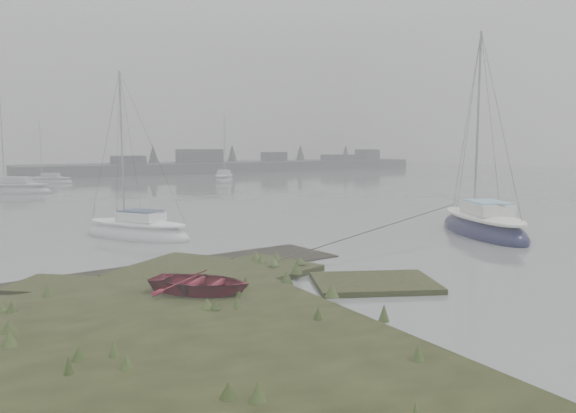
% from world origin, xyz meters
% --- Properties ---
extents(ground, '(160.00, 160.00, 0.00)m').
position_xyz_m(ground, '(0.00, 30.00, 0.00)').
color(ground, slate).
rests_on(ground, ground).
extents(far_shoreline, '(60.00, 8.00, 4.15)m').
position_xyz_m(far_shoreline, '(26.84, 61.90, 0.85)').
color(far_shoreline, '#4C4F51').
rests_on(far_shoreline, ground).
extents(sailboat_main, '(5.05, 7.44, 10.03)m').
position_xyz_m(sailboat_main, '(10.83, 4.21, 0.31)').
color(sailboat_main, '#0F1035').
rests_on(sailboat_main, ground).
extents(sailboat_white, '(4.58, 5.69, 7.89)m').
position_xyz_m(sailboat_white, '(-3.07, 11.50, 0.24)').
color(sailboat_white, white).
rests_on(sailboat_white, ground).
extents(sailboat_far_a, '(6.30, 4.97, 8.70)m').
position_xyz_m(sailboat_far_a, '(-5.56, 38.77, 0.27)').
color(sailboat_far_a, silver).
rests_on(sailboat_far_a, ground).
extents(sailboat_far_b, '(4.60, 5.82, 8.04)m').
position_xyz_m(sailboat_far_b, '(15.46, 42.87, 0.25)').
color(sailboat_far_b, '#A1A6AB').
rests_on(sailboat_far_b, ground).
extents(sailboat_far_c, '(5.09, 3.64, 6.90)m').
position_xyz_m(sailboat_far_c, '(-1.41, 49.47, 0.21)').
color(sailboat_far_c, silver).
rests_on(sailboat_far_c, ground).
extents(dinghy, '(3.29, 3.34, 0.57)m').
position_xyz_m(dinghy, '(-4.51, 0.62, 0.50)').
color(dinghy, maroon).
rests_on(dinghy, marsh_bank).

